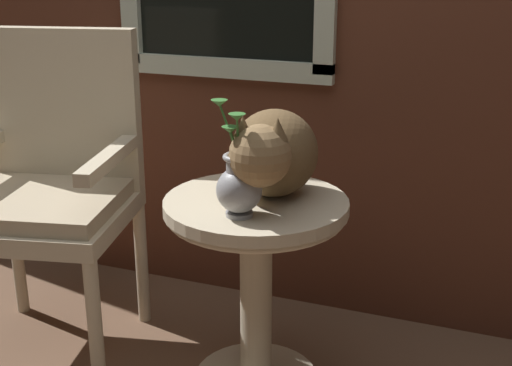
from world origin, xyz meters
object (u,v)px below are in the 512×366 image
object	(u,v)px
cat	(272,153)
pewter_vase_with_ivy	(239,184)
wicker_chair	(51,178)
wicker_side_table	(256,258)

from	to	relation	value
cat	pewter_vase_with_ivy	distance (m)	0.17
cat	pewter_vase_with_ivy	xyz separation A→B (m)	(-0.03, -0.16, -0.04)
cat	pewter_vase_with_ivy	bearing A→B (deg)	-101.79
cat	pewter_vase_with_ivy	world-z (taller)	pewter_vase_with_ivy
wicker_chair	pewter_vase_with_ivy	xyz separation A→B (m)	(0.73, -0.16, 0.12)
wicker_side_table	pewter_vase_with_ivy	bearing A→B (deg)	-88.95
wicker_chair	cat	xyz separation A→B (m)	(0.76, 0.00, 0.16)
pewter_vase_with_ivy	cat	bearing A→B (deg)	78.21
wicker_chair	pewter_vase_with_ivy	size ratio (longest dim) A/B	3.39
wicker_side_table	pewter_vase_with_ivy	distance (m)	0.31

